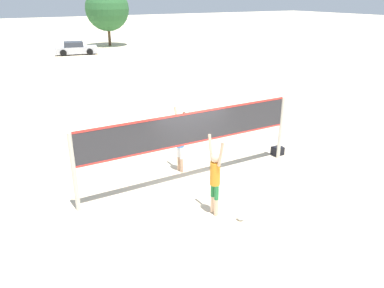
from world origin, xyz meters
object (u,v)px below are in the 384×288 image
(player_blocker, at_px, (180,139))
(volleyball, at_px, (241,217))
(volleyball_net, at_px, (192,134))
(parked_car_near, at_px, (76,49))
(tree_left_cluster, at_px, (107,9))
(gear_bag, at_px, (278,151))
(player_spiker, at_px, (215,175))

(player_blocker, relative_size, volleyball, 10.58)
(volleyball_net, bearing_deg, parked_car_near, 83.56)
(volleyball_net, relative_size, tree_left_cluster, 1.14)
(player_blocker, distance_m, parked_car_near, 29.54)
(tree_left_cluster, bearing_deg, gear_bag, -97.64)
(volleyball, bearing_deg, tree_left_cluster, 77.19)
(gear_bag, height_order, tree_left_cluster, tree_left_cluster)
(volleyball_net, height_order, player_blocker, volleyball_net)
(player_blocker, height_order, parked_car_near, player_blocker)
(volleyball_net, distance_m, player_blocker, 0.93)
(player_spiker, xyz_separation_m, gear_bag, (4.39, 2.33, -1.06))
(volleyball_net, xyz_separation_m, volleyball, (0.00, -2.71, -1.54))
(volleyball_net, height_order, volleyball, volleyball_net)
(player_blocker, bearing_deg, volleyball_net, 0.46)
(player_blocker, height_order, gear_bag, player_blocker)
(volleyball_net, bearing_deg, gear_bag, 3.58)
(volleyball_net, height_order, tree_left_cluster, tree_left_cluster)
(parked_car_near, bearing_deg, gear_bag, -77.41)
(player_spiker, height_order, player_blocker, player_spiker)
(player_spiker, relative_size, gear_bag, 5.52)
(volleyball_net, xyz_separation_m, gear_bag, (3.93, 0.25, -1.49))
(volleyball, height_order, tree_left_cluster, tree_left_cluster)
(gear_bag, xyz_separation_m, parked_car_near, (-0.53, 29.91, 0.42))
(volleyball_net, bearing_deg, player_spiker, -102.45)
(player_spiker, bearing_deg, volleyball_net, -12.45)
(volleyball, distance_m, tree_left_cluster, 39.07)
(player_spiker, bearing_deg, player_blocker, -8.86)
(player_spiker, height_order, parked_car_near, player_spiker)
(player_spiker, distance_m, player_blocker, 2.94)
(gear_bag, bearing_deg, player_spiker, -152.08)
(player_spiker, distance_m, volleyball, 1.36)
(parked_car_near, bearing_deg, volleyball, -84.33)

